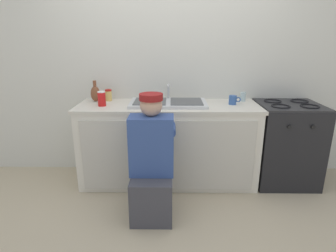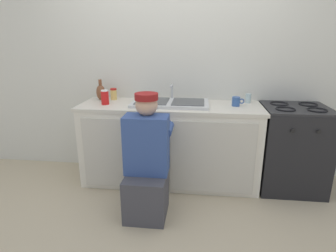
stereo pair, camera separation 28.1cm
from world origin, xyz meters
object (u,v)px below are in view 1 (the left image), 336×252
at_px(sink_double_basin, 168,103).
at_px(stove_range, 285,143).
at_px(coffee_mug, 233,100).
at_px(vase_decorative, 95,93).
at_px(water_glass, 243,97).
at_px(condiment_jar, 109,95).
at_px(soda_cup_red, 102,99).
at_px(plumber_person, 152,167).

relative_size(sink_double_basin, stove_range, 0.89).
bearing_deg(coffee_mug, sink_double_basin, -179.17).
xyz_separation_m(vase_decorative, water_glass, (1.63, 0.03, -0.04)).
distance_m(stove_range, condiment_jar, 2.02).
distance_m(sink_double_basin, vase_decorative, 0.82).
relative_size(condiment_jar, water_glass, 1.28).
xyz_separation_m(stove_range, condiment_jar, (-1.95, 0.18, 0.50)).
relative_size(stove_range, soda_cup_red, 5.91).
height_order(coffee_mug, vase_decorative, vase_decorative).
height_order(plumber_person, vase_decorative, vase_decorative).
height_order(water_glass, soda_cup_red, soda_cup_red).
bearing_deg(condiment_jar, soda_cup_red, -93.80).
distance_m(condiment_jar, soda_cup_red, 0.25).
xyz_separation_m(coffee_mug, water_glass, (0.14, 0.16, 0.00)).
distance_m(coffee_mug, condiment_jar, 1.36).
distance_m(plumber_person, soda_cup_red, 0.93).
distance_m(sink_double_basin, plumber_person, 0.80).
bearing_deg(water_glass, vase_decorative, -178.88).
bearing_deg(sink_double_basin, condiment_jar, 165.33).
relative_size(vase_decorative, soda_cup_red, 1.51).
distance_m(stove_range, plumber_person, 1.56).
bearing_deg(condiment_jar, plumber_person, -57.47).
bearing_deg(soda_cup_red, plumber_person, -46.79).
bearing_deg(sink_double_basin, plumber_person, -101.85).
relative_size(vase_decorative, condiment_jar, 1.80).
distance_m(sink_double_basin, coffee_mug, 0.68).
bearing_deg(stove_range, sink_double_basin, 179.90).
bearing_deg(vase_decorative, water_glass, 1.12).
bearing_deg(water_glass, condiment_jar, 180.00).
distance_m(plumber_person, vase_decorative, 1.15).
bearing_deg(water_glass, coffee_mug, -131.22).
bearing_deg(condiment_jar, water_glass, -0.00).
bearing_deg(vase_decorative, sink_double_basin, -10.05).
relative_size(plumber_person, soda_cup_red, 7.26).
height_order(sink_double_basin, coffee_mug, sink_double_basin).
relative_size(sink_double_basin, coffee_mug, 6.35).
relative_size(coffee_mug, condiment_jar, 0.98).
bearing_deg(water_glass, stove_range, -21.08).
xyz_separation_m(sink_double_basin, soda_cup_red, (-0.68, -0.07, 0.06)).
bearing_deg(coffee_mug, soda_cup_red, -176.48).
distance_m(vase_decorative, condiment_jar, 0.14).
relative_size(sink_double_basin, water_glass, 8.00).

